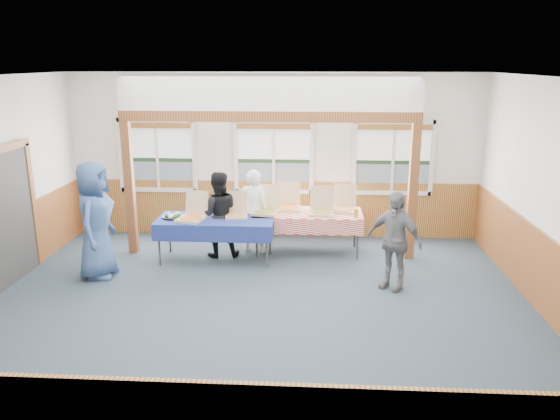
% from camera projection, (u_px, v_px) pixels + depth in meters
% --- Properties ---
extents(floor, '(8.00, 8.00, 0.00)m').
position_uv_depth(floor, '(256.00, 310.00, 7.70)').
color(floor, '#2B3A46').
rests_on(floor, ground).
extents(ceiling, '(8.00, 8.00, 0.00)m').
position_uv_depth(ceiling, '(253.00, 78.00, 6.85)').
color(ceiling, white).
rests_on(ceiling, wall_back).
extents(wall_back, '(8.00, 0.00, 8.00)m').
position_uv_depth(wall_back, '(274.00, 156.00, 10.64)').
color(wall_back, silver).
rests_on(wall_back, floor).
extents(wall_front, '(8.00, 0.00, 8.00)m').
position_uv_depth(wall_front, '(204.00, 322.00, 3.91)').
color(wall_front, silver).
rests_on(wall_front, floor).
extents(wainscot_back, '(7.98, 0.05, 1.10)m').
position_uv_depth(wainscot_back, '(274.00, 208.00, 10.90)').
color(wainscot_back, brown).
rests_on(wainscot_back, floor).
extents(wainscot_right, '(0.05, 6.98, 1.10)m').
position_uv_depth(wainscot_right, '(550.00, 281.00, 7.32)').
color(wainscot_right, brown).
rests_on(wainscot_right, floor).
extents(cased_opening, '(0.06, 1.30, 2.10)m').
position_uv_depth(cased_opening, '(10.00, 217.00, 8.52)').
color(cased_opening, '#343434').
rests_on(cased_opening, wall_left).
extents(window_left, '(1.56, 0.10, 1.46)m').
position_uv_depth(window_left, '(157.00, 151.00, 10.72)').
color(window_left, silver).
rests_on(window_left, wall_back).
extents(window_mid, '(1.56, 0.10, 1.46)m').
position_uv_depth(window_mid, '(274.00, 153.00, 10.58)').
color(window_mid, silver).
rests_on(window_mid, wall_back).
extents(window_right, '(1.56, 0.10, 1.46)m').
position_uv_depth(window_right, '(393.00, 154.00, 10.45)').
color(window_right, silver).
rests_on(window_right, wall_back).
extents(post_left, '(0.15, 0.15, 2.40)m').
position_uv_depth(post_left, '(130.00, 188.00, 9.74)').
color(post_left, '#5F3015').
rests_on(post_left, floor).
extents(post_right, '(0.15, 0.15, 2.40)m').
position_uv_depth(post_right, '(413.00, 192.00, 9.45)').
color(post_right, '#5F3015').
rests_on(post_right, floor).
extents(cross_beam, '(5.15, 0.18, 0.18)m').
position_uv_depth(cross_beam, '(269.00, 116.00, 9.25)').
color(cross_beam, '#5F3015').
rests_on(cross_beam, post_left).
extents(table_left, '(2.15, 1.27, 0.76)m').
position_uv_depth(table_left, '(216.00, 221.00, 9.48)').
color(table_left, '#343434').
rests_on(table_left, floor).
extents(table_right, '(2.07, 1.17, 0.76)m').
position_uv_depth(table_right, '(307.00, 215.00, 9.86)').
color(table_right, '#343434').
rests_on(table_right, floor).
extents(pizza_box_a, '(0.54, 0.60, 0.46)m').
position_uv_depth(pizza_box_a, '(192.00, 216.00, 9.36)').
color(pizza_box_a, '#D2AB8C').
rests_on(pizza_box_a, table_left).
extents(pizza_box_b, '(0.44, 0.51, 0.41)m').
position_uv_depth(pizza_box_b, '(236.00, 213.00, 9.58)').
color(pizza_box_b, '#D2AB8C').
rests_on(pizza_box_b, table_left).
extents(pizza_box_c, '(0.53, 0.60, 0.47)m').
position_uv_depth(pizza_box_c, '(266.00, 209.00, 9.78)').
color(pizza_box_c, '#D2AB8C').
rests_on(pizza_box_c, table_right).
extents(pizza_box_d, '(0.45, 0.54, 0.47)m').
position_uv_depth(pizza_box_d, '(289.00, 206.00, 10.04)').
color(pizza_box_d, '#D2AB8C').
rests_on(pizza_box_d, table_right).
extents(pizza_box_e, '(0.44, 0.53, 0.46)m').
position_uv_depth(pizza_box_e, '(322.00, 210.00, 9.74)').
color(pizza_box_e, '#D2AB8C').
rests_on(pizza_box_e, table_right).
extents(pizza_box_f, '(0.48, 0.56, 0.45)m').
position_uv_depth(pizza_box_f, '(344.00, 207.00, 9.93)').
color(pizza_box_f, '#D2AB8C').
rests_on(pizza_box_f, table_right).
extents(veggie_tray, '(0.37, 0.37, 0.09)m').
position_uv_depth(veggie_tray, '(173.00, 216.00, 9.50)').
color(veggie_tray, black).
rests_on(veggie_tray, table_left).
extents(drink_glass, '(0.07, 0.07, 0.15)m').
position_uv_depth(drink_glass, '(356.00, 213.00, 9.54)').
color(drink_glass, '#A9801C').
rests_on(drink_glass, table_right).
extents(woman_white, '(0.61, 0.46, 1.54)m').
position_uv_depth(woman_white, '(254.00, 211.00, 9.85)').
color(woman_white, white).
rests_on(woman_white, floor).
extents(woman_black, '(0.85, 0.72, 1.54)m').
position_uv_depth(woman_black, '(218.00, 214.00, 9.67)').
color(woman_black, black).
rests_on(woman_black, floor).
extents(man_blue, '(0.63, 0.94, 1.90)m').
position_uv_depth(man_blue, '(95.00, 220.00, 8.68)').
color(man_blue, '#334E7F').
rests_on(man_blue, floor).
extents(person_grey, '(0.95, 0.83, 1.53)m').
position_uv_depth(person_grey, '(394.00, 240.00, 8.28)').
color(person_grey, slate).
rests_on(person_grey, floor).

